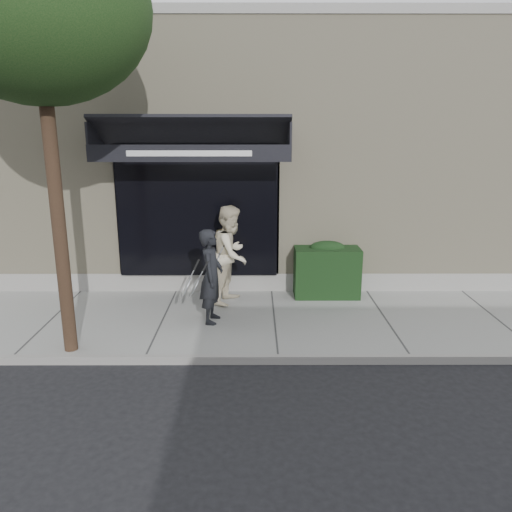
{
  "coord_description": "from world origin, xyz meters",
  "views": [
    {
      "loc": [
        -0.35,
        -8.42,
        3.48
      ],
      "look_at": [
        -0.33,
        0.6,
        1.12
      ],
      "focal_mm": 35.0,
      "sensor_mm": 36.0,
      "label": 1
    }
  ],
  "objects_px": {
    "hedge": "(326,270)",
    "street_tree": "(37,7)",
    "pedestrian_front": "(211,276)",
    "pedestrian_back": "(231,254)"
  },
  "relations": [
    {
      "from": "street_tree",
      "to": "pedestrian_back",
      "type": "distance_m",
      "value": 5.08
    },
    {
      "from": "pedestrian_front",
      "to": "pedestrian_back",
      "type": "height_order",
      "value": "pedestrian_back"
    },
    {
      "from": "pedestrian_back",
      "to": "hedge",
      "type": "bearing_deg",
      "value": 10.61
    },
    {
      "from": "street_tree",
      "to": "pedestrian_front",
      "type": "distance_m",
      "value": 4.68
    },
    {
      "from": "hedge",
      "to": "pedestrian_back",
      "type": "relative_size",
      "value": 0.68
    },
    {
      "from": "hedge",
      "to": "street_tree",
      "type": "relative_size",
      "value": 0.21
    },
    {
      "from": "pedestrian_back",
      "to": "street_tree",
      "type": "bearing_deg",
      "value": -137.51
    },
    {
      "from": "hedge",
      "to": "pedestrian_back",
      "type": "distance_m",
      "value": 1.98
    },
    {
      "from": "hedge",
      "to": "pedestrian_back",
      "type": "height_order",
      "value": "pedestrian_back"
    },
    {
      "from": "hedge",
      "to": "pedestrian_front",
      "type": "bearing_deg",
      "value": -147.64
    }
  ]
}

